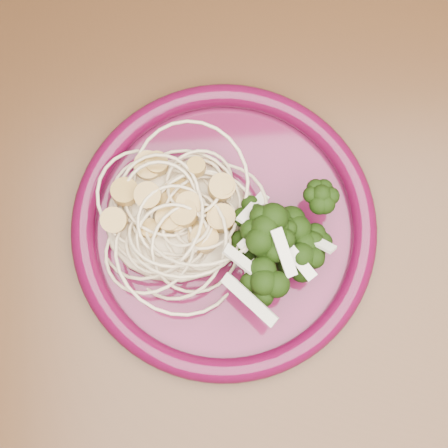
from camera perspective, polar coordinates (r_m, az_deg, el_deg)
dining_table at (r=0.64m, az=1.43°, el=-3.31°), size 1.20×0.80×0.75m
dinner_plate at (r=0.53m, az=-0.00°, el=-0.25°), size 0.31×0.31×0.02m
spaghetti_pile at (r=0.52m, az=-4.32°, el=0.65°), size 0.15×0.13×0.03m
scallop_cluster at (r=0.49m, az=-4.61°, el=1.56°), size 0.14×0.14×0.04m
broccoli_pile at (r=0.51m, az=5.39°, el=-0.62°), size 0.11×0.14×0.04m
onion_garnish at (r=0.49m, az=5.70°, el=0.10°), size 0.07×0.09×0.05m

